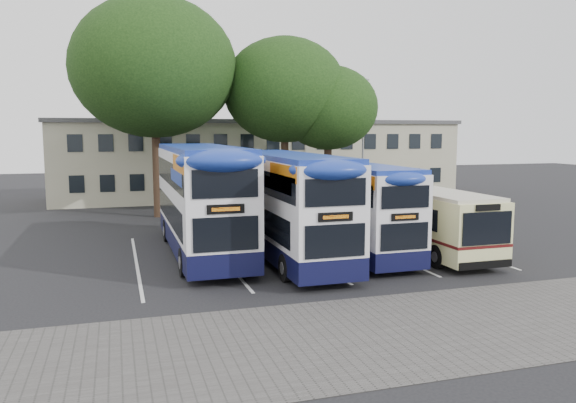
# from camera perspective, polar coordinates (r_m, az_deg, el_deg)

# --- Properties ---
(ground) EXTENTS (120.00, 120.00, 0.00)m
(ground) POSITION_cam_1_polar(r_m,az_deg,el_deg) (21.86, 15.09, -7.09)
(ground) COLOR black
(ground) RESTS_ON ground
(paving_strip) EXTENTS (40.00, 6.00, 0.01)m
(paving_strip) POSITION_cam_1_polar(r_m,az_deg,el_deg) (16.80, 18.45, -11.51)
(paving_strip) COLOR #595654
(paving_strip) RESTS_ON ground
(bay_lines) EXTENTS (14.12, 11.00, 0.01)m
(bay_lines) POSITION_cam_1_polar(r_m,az_deg,el_deg) (24.70, 1.38, -5.20)
(bay_lines) COLOR silver
(bay_lines) RESTS_ON ground
(depot_building) EXTENTS (32.40, 8.40, 6.20)m
(depot_building) POSITION_cam_1_polar(r_m,az_deg,el_deg) (46.35, -2.85, 4.47)
(depot_building) COLOR #AFAB8D
(depot_building) RESTS_ON ground
(lamp_post) EXTENTS (0.25, 1.05, 9.06)m
(lamp_post) POSITION_cam_1_polar(r_m,az_deg,el_deg) (41.67, 7.64, 6.78)
(lamp_post) COLOR gray
(lamp_post) RESTS_ON ground
(tree_left) EXTENTS (9.96, 9.96, 13.36)m
(tree_left) POSITION_cam_1_polar(r_m,az_deg,el_deg) (35.70, -13.47, 13.10)
(tree_left) COLOR black
(tree_left) RESTS_ON ground
(tree_mid) EXTENTS (7.93, 7.93, 11.31)m
(tree_mid) POSITION_cam_1_polar(r_m,az_deg,el_deg) (36.77, -0.34, 11.24)
(tree_mid) COLOR black
(tree_mid) RESTS_ON ground
(tree_right) EXTENTS (6.45, 6.45, 9.57)m
(tree_right) POSITION_cam_1_polar(r_m,az_deg,el_deg) (37.14, 4.12, 9.45)
(tree_right) COLOR black
(tree_right) RESTS_ON ground
(bus_dd_left) EXTENTS (2.71, 11.19, 4.66)m
(bus_dd_left) POSITION_cam_1_polar(r_m,az_deg,el_deg) (24.34, -8.83, 0.66)
(bus_dd_left) COLOR black
(bus_dd_left) RESTS_ON ground
(bus_dd_mid) EXTENTS (2.54, 10.50, 4.37)m
(bus_dd_mid) POSITION_cam_1_polar(r_m,az_deg,el_deg) (23.14, -0.04, 0.01)
(bus_dd_mid) COLOR black
(bus_dd_mid) RESTS_ON ground
(bus_dd_right) EXTENTS (2.27, 9.37, 3.90)m
(bus_dd_right) POSITION_cam_1_polar(r_m,az_deg,el_deg) (24.55, 6.48, -0.23)
(bus_dd_right) COLOR black
(bus_dd_right) RESTS_ON ground
(bus_single) EXTENTS (2.39, 9.41, 2.80)m
(bus_single) POSITION_cam_1_polar(r_m,az_deg,el_deg) (25.61, 13.19, -1.34)
(bus_single) COLOR beige
(bus_single) RESTS_ON ground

